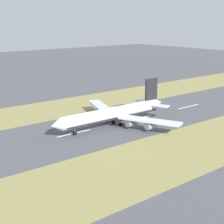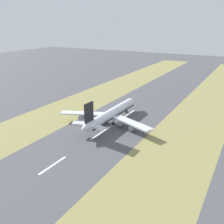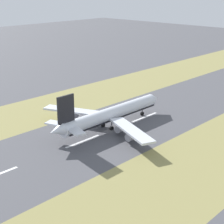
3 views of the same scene
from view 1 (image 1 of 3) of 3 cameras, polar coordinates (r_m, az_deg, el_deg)
ground_plane at (r=181.89m, az=0.58°, el=-1.76°), size 800.00×800.00×0.00m
grass_median_west at (r=152.18m, az=11.71°, el=-5.31°), size 40.00×600.00×0.01m
grass_median_east at (r=216.93m, az=-7.17°, el=0.76°), size 40.00×600.00×0.01m
centreline_dash_near at (r=220.89m, az=11.59°, el=0.82°), size 1.20×18.00×0.01m
centreline_dash_mid at (r=191.97m, az=4.10°, el=-0.94°), size 1.20×18.00×0.01m
centreline_dash_far at (r=167.66m, az=-5.81°, el=-3.24°), size 1.20×18.00×0.01m
airplane_main_jet at (r=176.84m, az=0.47°, el=-0.21°), size 64.14×67.01×20.20m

